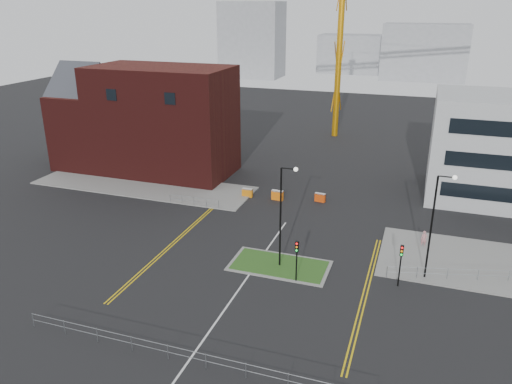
# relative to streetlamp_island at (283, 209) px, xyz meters

# --- Properties ---
(ground) EXTENTS (200.00, 200.00, 0.00)m
(ground) POSITION_rel_streetlamp_island_xyz_m (-2.22, -8.00, -5.41)
(ground) COLOR black
(ground) RESTS_ON ground
(pavement_left) EXTENTS (28.00, 8.00, 0.12)m
(pavement_left) POSITION_rel_streetlamp_island_xyz_m (-22.22, 14.00, -5.35)
(pavement_left) COLOR slate
(pavement_left) RESTS_ON ground
(island_kerb) EXTENTS (8.60, 4.60, 0.08)m
(island_kerb) POSITION_rel_streetlamp_island_xyz_m (-0.22, 0.00, -5.37)
(island_kerb) COLOR slate
(island_kerb) RESTS_ON ground
(grass_island) EXTENTS (8.00, 4.00, 0.12)m
(grass_island) POSITION_rel_streetlamp_island_xyz_m (-0.22, 0.00, -5.35)
(grass_island) COLOR #274B19
(grass_island) RESTS_ON ground
(brick_building) EXTENTS (24.20, 10.07, 14.24)m
(brick_building) POSITION_rel_streetlamp_island_xyz_m (-25.19, 20.00, 1.44)
(brick_building) COLOR #3E110F
(brick_building) RESTS_ON ground
(streetlamp_island) EXTENTS (1.46, 0.36, 9.18)m
(streetlamp_island) POSITION_rel_streetlamp_island_xyz_m (0.00, 0.00, 0.00)
(streetlamp_island) COLOR black
(streetlamp_island) RESTS_ON ground
(streetlamp_right_near) EXTENTS (1.46, 0.36, 9.18)m
(streetlamp_right_near) POSITION_rel_streetlamp_island_xyz_m (12.00, 2.00, 0.00)
(streetlamp_right_near) COLOR black
(streetlamp_right_near) RESTS_ON ground
(traffic_light_island) EXTENTS (0.28, 0.33, 3.65)m
(traffic_light_island) POSITION_rel_streetlamp_island_xyz_m (1.78, -2.02, -2.85)
(traffic_light_island) COLOR black
(traffic_light_island) RESTS_ON ground
(traffic_light_right) EXTENTS (0.28, 0.33, 3.65)m
(traffic_light_right) POSITION_rel_streetlamp_island_xyz_m (9.78, -0.02, -2.85)
(traffic_light_right) COLOR black
(traffic_light_right) RESTS_ON ground
(railing_front) EXTENTS (24.05, 0.05, 1.10)m
(railing_front) POSITION_rel_streetlamp_island_xyz_m (-2.22, -14.00, -4.63)
(railing_front) COLOR gray
(railing_front) RESTS_ON ground
(railing_left) EXTENTS (6.05, 0.05, 1.10)m
(railing_left) POSITION_rel_streetlamp_island_xyz_m (-13.22, 10.00, -4.67)
(railing_left) COLOR gray
(railing_left) RESTS_ON ground
(railing_right) EXTENTS (19.05, 5.05, 1.10)m
(railing_right) POSITION_rel_streetlamp_island_xyz_m (18.28, 3.50, -4.63)
(railing_right) COLOR gray
(railing_right) RESTS_ON ground
(centre_line) EXTENTS (0.15, 30.00, 0.01)m
(centre_line) POSITION_rel_streetlamp_island_xyz_m (-2.22, -6.00, -5.41)
(centre_line) COLOR silver
(centre_line) RESTS_ON ground
(yellow_left_a) EXTENTS (0.12, 24.00, 0.01)m
(yellow_left_a) POSITION_rel_streetlamp_island_xyz_m (-11.22, 2.00, -5.41)
(yellow_left_a) COLOR gold
(yellow_left_a) RESTS_ON ground
(yellow_left_b) EXTENTS (0.12, 24.00, 0.01)m
(yellow_left_b) POSITION_rel_streetlamp_island_xyz_m (-10.92, 2.00, -5.41)
(yellow_left_b) COLOR gold
(yellow_left_b) RESTS_ON ground
(yellow_right_a) EXTENTS (0.12, 20.00, 0.01)m
(yellow_right_a) POSITION_rel_streetlamp_island_xyz_m (7.28, -2.00, -5.41)
(yellow_right_a) COLOR gold
(yellow_right_a) RESTS_ON ground
(yellow_right_b) EXTENTS (0.12, 20.00, 0.01)m
(yellow_right_b) POSITION_rel_streetlamp_island_xyz_m (7.58, -2.00, -5.41)
(yellow_right_b) COLOR gold
(yellow_right_b) RESTS_ON ground
(skyline_a) EXTENTS (18.00, 12.00, 22.00)m
(skyline_a) POSITION_rel_streetlamp_island_xyz_m (-42.22, 112.00, 5.59)
(skyline_a) COLOR gray
(skyline_a) RESTS_ON ground
(skyline_b) EXTENTS (24.00, 12.00, 16.00)m
(skyline_b) POSITION_rel_streetlamp_island_xyz_m (7.78, 122.00, 2.59)
(skyline_b) COLOR gray
(skyline_b) RESTS_ON ground
(skyline_d) EXTENTS (30.00, 12.00, 12.00)m
(skyline_d) POSITION_rel_streetlamp_island_xyz_m (-10.22, 132.00, 0.59)
(skyline_d) COLOR gray
(skyline_d) RESTS_ON ground
(pedestrian) EXTENTS (0.61, 0.44, 1.58)m
(pedestrian) POSITION_rel_streetlamp_island_xyz_m (11.51, 7.99, -4.62)
(pedestrian) COLOR tan
(pedestrian) RESTS_ON ground
(barrier_left) EXTENTS (1.26, 0.45, 1.05)m
(barrier_left) POSITION_rel_streetlamp_island_xyz_m (-8.54, 14.69, -4.85)
(barrier_left) COLOR #CF6F0B
(barrier_left) RESTS_ON ground
(barrier_mid) EXTENTS (1.39, 0.53, 1.15)m
(barrier_mid) POSITION_rel_streetlamp_island_xyz_m (-4.92, 14.94, -4.79)
(barrier_mid) COLOR orange
(barrier_mid) RESTS_ON ground
(barrier_right) EXTENTS (1.26, 0.55, 1.02)m
(barrier_right) POSITION_rel_streetlamp_island_xyz_m (-0.10, 16.00, -4.86)
(barrier_right) COLOR #CC3E0B
(barrier_right) RESTS_ON ground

